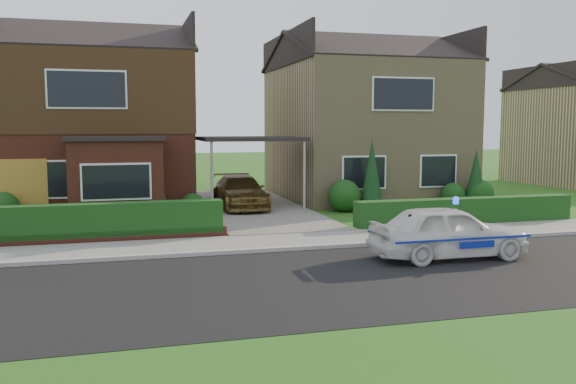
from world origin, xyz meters
name	(u,v)px	position (x,y,z in m)	size (l,w,h in m)	color
ground	(361,278)	(0.00, 0.00, 0.00)	(120.00, 120.00, 0.00)	#215516
road	(361,278)	(0.00, 0.00, 0.00)	(60.00, 6.00, 0.02)	black
kerb	(316,247)	(0.00, 3.05, 0.06)	(60.00, 0.16, 0.12)	#9E9993
sidewalk	(304,240)	(0.00, 4.10, 0.05)	(60.00, 2.00, 0.10)	slate
grass_verge	(505,369)	(0.00, -5.00, 0.00)	(60.00, 4.00, 0.01)	#215516
driveway	(251,208)	(0.00, 11.00, 0.06)	(3.80, 12.00, 0.12)	#666059
house_left	(93,110)	(-5.78, 13.90, 3.81)	(7.50, 9.53, 7.25)	brown
house_right	(363,115)	(5.80, 13.99, 3.66)	(7.50, 8.06, 7.25)	tan
carport_link	(251,140)	(0.00, 10.95, 2.66)	(3.80, 3.00, 2.77)	black
garage_door	(12,191)	(-8.25, 9.96, 1.05)	(2.20, 0.10, 2.10)	olive
dwarf_wall	(84,239)	(-5.80, 5.30, 0.18)	(7.70, 0.25, 0.36)	brown
hedge_left	(85,244)	(-5.80, 5.45, 0.00)	(7.50, 0.55, 0.90)	black
hedge_right	(465,226)	(5.80, 5.35, 0.00)	(7.50, 0.55, 0.80)	black
shrub_left_far	(2,208)	(-8.50, 9.50, 0.54)	(1.08, 1.08, 1.08)	black
shrub_left_mid	(146,201)	(-4.00, 9.30, 0.66)	(1.32, 1.32, 1.32)	black
shrub_left_near	(192,205)	(-2.40, 9.60, 0.42)	(0.84, 0.84, 0.84)	black
shrub_right_near	(344,196)	(3.20, 9.40, 0.60)	(1.20, 1.20, 1.20)	black
shrub_right_mid	(453,195)	(7.80, 9.50, 0.48)	(0.96, 0.96, 0.96)	black
shrub_right_far	(480,193)	(8.80, 9.20, 0.54)	(1.08, 1.08, 1.08)	black
conifer_a	(372,177)	(4.20, 9.20, 1.30)	(0.90, 0.90, 2.60)	black
conifer_b	(476,179)	(8.60, 9.20, 1.10)	(0.90, 0.90, 2.20)	black
police_car	(448,232)	(2.74, 1.20, 0.65)	(3.49, 3.82, 1.46)	silver
driveway_car	(240,192)	(-0.47, 10.73, 0.72)	(1.67, 4.10, 1.19)	brown
potted_plant_c	(149,211)	(-3.92, 9.00, 0.34)	(0.38, 0.38, 0.68)	gray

